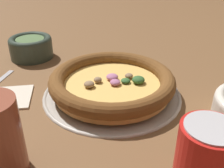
{
  "coord_description": "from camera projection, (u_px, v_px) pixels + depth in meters",
  "views": [
    {
      "loc": [
        -0.01,
        0.48,
        0.29
      ],
      "look_at": [
        0.0,
        0.0,
        0.02
      ],
      "focal_mm": 42.0,
      "sensor_mm": 36.0,
      "label": 1
    }
  ],
  "objects": [
    {
      "name": "pizza",
      "position": [
        112.0,
        82.0,
        0.55
      ],
      "size": [
        0.26,
        0.26,
        0.04
      ],
      "color": "tan",
      "rests_on": "pizza_tray"
    },
    {
      "name": "bowl_far",
      "position": [
        31.0,
        46.0,
        0.73
      ],
      "size": [
        0.12,
        0.12,
        0.06
      ],
      "color": "#334238",
      "rests_on": "ground_plane"
    },
    {
      "name": "pizza_tray",
      "position": [
        112.0,
        92.0,
        0.56
      ],
      "size": [
        0.29,
        0.29,
        0.01
      ],
      "color": "#B7B2A8",
      "rests_on": "ground_plane"
    },
    {
      "name": "ground_plane",
      "position": [
        112.0,
        94.0,
        0.56
      ],
      "size": [
        3.0,
        3.0,
        0.0
      ],
      "primitive_type": "plane",
      "color": "brown"
    }
  ]
}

